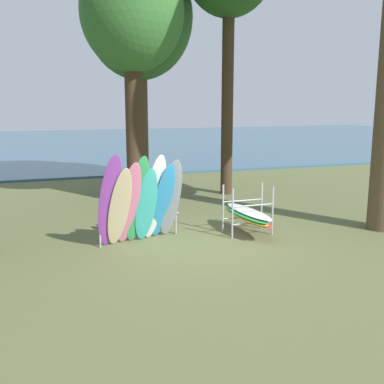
{
  "coord_description": "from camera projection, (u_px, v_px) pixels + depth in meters",
  "views": [
    {
      "loc": [
        -3.73,
        -9.67,
        3.3
      ],
      "look_at": [
        -0.08,
        1.04,
        1.1
      ],
      "focal_mm": 43.13,
      "sensor_mm": 36.0,
      "label": 1
    }
  ],
  "objects": [
    {
      "name": "ground_plane",
      "position": [
        210.0,
        246.0,
        10.79
      ],
      "size": [
        80.0,
        80.0,
        0.0
      ],
      "primitive_type": "plane",
      "color": "#60663D"
    },
    {
      "name": "lake_water",
      "position": [
        83.0,
        143.0,
        37.53
      ],
      "size": [
        80.0,
        36.0,
        0.1
      ],
      "primitive_type": "cube",
      "color": "#38607A",
      "rests_on": "ground"
    },
    {
      "name": "tree_mid_behind",
      "position": [
        139.0,
        19.0,
        17.19
      ],
      "size": [
        4.05,
        4.05,
        8.79
      ],
      "color": "brown",
      "rests_on": "ground"
    },
    {
      "name": "tree_far_right_back",
      "position": [
        132.0,
        16.0,
        14.21
      ],
      "size": [
        3.23,
        3.23,
        7.93
      ],
      "color": "#42301E",
      "rests_on": "ground"
    },
    {
      "name": "leaning_board_pile",
      "position": [
        141.0,
        202.0,
        10.75
      ],
      "size": [
        2.22,
        1.41,
        2.24
      ],
      "color": "purple",
      "rests_on": "ground"
    },
    {
      "name": "board_storage_rack",
      "position": [
        247.0,
        215.0,
        11.73
      ],
      "size": [
        1.15,
        2.13,
        1.25
      ],
      "color": "#9EA0A5",
      "rests_on": "ground"
    }
  ]
}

